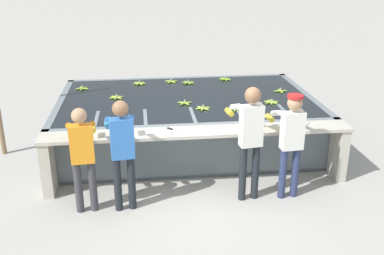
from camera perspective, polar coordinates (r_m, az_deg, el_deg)
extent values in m
plane|color=#A3A099|center=(7.09, 1.06, -8.10)|extent=(80.00, 80.00, 0.00)
cube|color=slate|center=(8.87, -0.69, -1.71)|extent=(4.82, 3.10, 0.06)
cube|color=slate|center=(7.34, 0.54, -2.99)|extent=(4.82, 0.12, 0.93)
cube|color=slate|center=(10.12, -1.60, 3.79)|extent=(4.82, 0.12, 0.93)
cube|color=slate|center=(8.80, -16.11, 0.29)|extent=(0.12, 3.10, 0.93)
cube|color=slate|center=(9.24, 13.95, 1.50)|extent=(0.12, 3.10, 0.93)
cube|color=black|center=(8.70, -0.70, 1.11)|extent=(4.58, 2.86, 0.87)
cube|color=slate|center=(7.75, -11.78, -2.13)|extent=(0.06, 0.80, 0.93)
cube|color=slate|center=(7.71, -5.83, -1.89)|extent=(0.06, 0.80, 0.93)
cube|color=slate|center=(7.76, 0.11, -1.63)|extent=(0.06, 0.80, 0.93)
cube|color=slate|center=(7.89, 5.92, -1.36)|extent=(0.06, 0.80, 0.93)
cube|color=slate|center=(8.10, 11.48, -1.08)|extent=(0.06, 0.80, 0.93)
cube|color=#B7B2A3|center=(6.91, 0.86, -0.58)|extent=(4.82, 0.45, 0.05)
cube|color=#B7B2A3|center=(7.19, -17.81, -4.82)|extent=(0.16, 0.41, 0.88)
cube|color=#B7B2A3|center=(7.72, 18.12, -3.04)|extent=(0.16, 0.41, 0.88)
cylinder|color=#38383D|center=(6.59, -14.22, -7.38)|extent=(0.11, 0.11, 0.77)
cylinder|color=#38383D|center=(6.58, -12.47, -7.26)|extent=(0.11, 0.11, 0.77)
cube|color=orange|center=(6.31, -13.84, -2.03)|extent=(0.33, 0.20, 0.55)
sphere|color=tan|center=(6.17, -14.16, 1.47)|extent=(0.21, 0.21, 0.21)
cylinder|color=orange|center=(6.48, -15.36, 0.24)|extent=(0.11, 0.32, 0.18)
cylinder|color=gold|center=(6.78, -15.15, -0.34)|extent=(0.10, 0.21, 0.08)
cylinder|color=orange|center=(6.47, -12.54, 0.46)|extent=(0.11, 0.32, 0.18)
cylinder|color=gold|center=(6.76, -12.45, -0.13)|extent=(0.10, 0.21, 0.08)
cylinder|color=#1E2328|center=(6.51, -9.42, -7.14)|extent=(0.11, 0.11, 0.82)
cylinder|color=#1E2328|center=(6.52, -7.66, -6.97)|extent=(0.11, 0.11, 0.82)
cube|color=blue|center=(6.22, -8.88, -1.37)|extent=(0.34, 0.21, 0.58)
sphere|color=#896042|center=(6.08, -9.10, 2.38)|extent=(0.22, 0.22, 0.22)
cylinder|color=blue|center=(6.38, -10.64, 1.03)|extent=(0.12, 0.32, 0.18)
cylinder|color=teal|center=(6.67, -10.70, 0.40)|extent=(0.11, 0.21, 0.08)
cylinder|color=blue|center=(6.40, -7.78, 1.27)|extent=(0.12, 0.32, 0.18)
cylinder|color=teal|center=(6.69, -7.97, 0.64)|extent=(0.11, 0.21, 0.08)
cylinder|color=#1E2328|center=(6.72, 6.46, -5.79)|extent=(0.11, 0.11, 0.87)
cylinder|color=#1E2328|center=(6.79, 8.04, -5.58)|extent=(0.11, 0.11, 0.87)
cube|color=white|center=(6.46, 7.55, 0.21)|extent=(0.34, 0.21, 0.61)
sphere|color=#896042|center=(6.32, 7.75, 4.07)|extent=(0.23, 0.23, 0.23)
cylinder|color=white|center=(6.55, 5.53, 2.65)|extent=(0.12, 0.32, 0.18)
cylinder|color=gold|center=(6.83, 4.77, 1.97)|extent=(0.11, 0.21, 0.08)
cylinder|color=white|center=(6.67, 8.12, 2.85)|extent=(0.12, 0.32, 0.18)
cylinder|color=gold|center=(6.94, 7.26, 2.18)|extent=(0.11, 0.21, 0.08)
cylinder|color=navy|center=(6.88, 11.44, -5.75)|extent=(0.11, 0.11, 0.80)
cylinder|color=navy|center=(6.96, 12.96, -5.56)|extent=(0.11, 0.11, 0.80)
cube|color=white|center=(6.65, 12.65, -0.39)|extent=(0.33, 0.20, 0.56)
sphere|color=tan|center=(6.51, 12.94, 3.06)|extent=(0.22, 0.22, 0.22)
cylinder|color=red|center=(6.49, 13.00, 3.88)|extent=(0.23, 0.23, 0.04)
cylinder|color=white|center=(6.74, 10.68, 1.82)|extent=(0.11, 0.32, 0.18)
cylinder|color=gold|center=(7.01, 9.83, 1.20)|extent=(0.10, 0.21, 0.08)
cylinder|color=white|center=(6.86, 13.16, 1.98)|extent=(0.11, 0.32, 0.18)
cylinder|color=gold|center=(7.13, 12.23, 1.37)|extent=(0.10, 0.21, 0.08)
ellipsoid|color=#8CB738|center=(7.83, 5.44, 2.24)|extent=(0.08, 0.17, 0.04)
ellipsoid|color=#8CB738|center=(7.86, 5.83, 2.31)|extent=(0.16, 0.12, 0.04)
ellipsoid|color=#8CB738|center=(7.92, 5.70, 2.46)|extent=(0.15, 0.14, 0.04)
ellipsoid|color=#8CB738|center=(7.92, 5.23, 2.48)|extent=(0.10, 0.17, 0.04)
ellipsoid|color=#8CB738|center=(7.86, 5.07, 2.34)|extent=(0.17, 0.05, 0.04)
cylinder|color=tan|center=(7.87, 5.46, 2.61)|extent=(0.03, 0.03, 0.05)
ellipsoid|color=#7FAD33|center=(8.94, 8.09, 4.51)|extent=(0.17, 0.10, 0.04)
ellipsoid|color=#7FAD33|center=(9.00, 7.80, 4.63)|extent=(0.10, 0.17, 0.04)
ellipsoid|color=#7FAD33|center=(8.96, 7.39, 4.57)|extent=(0.17, 0.10, 0.04)
ellipsoid|color=#7FAD33|center=(8.90, 7.69, 4.45)|extent=(0.10, 0.17, 0.04)
cylinder|color=tan|center=(8.94, 7.75, 4.76)|extent=(0.03, 0.03, 0.05)
ellipsoid|color=#93BC3D|center=(9.07, 10.84, 4.57)|extent=(0.17, 0.04, 0.04)
ellipsoid|color=#93BC3D|center=(9.04, 11.28, 4.48)|extent=(0.04, 0.17, 0.04)
ellipsoid|color=#93BC3D|center=(9.11, 11.50, 4.59)|extent=(0.17, 0.04, 0.04)
ellipsoid|color=#93BC3D|center=(9.14, 11.06, 4.68)|extent=(0.04, 0.17, 0.04)
cylinder|color=tan|center=(9.08, 11.19, 4.79)|extent=(0.03, 0.03, 0.05)
ellipsoid|color=#9EC642|center=(9.68, -2.65, 5.95)|extent=(0.04, 0.17, 0.04)
ellipsoid|color=#9EC642|center=(9.64, -2.95, 5.88)|extent=(0.17, 0.09, 0.04)
ellipsoid|color=#9EC642|center=(9.58, -2.82, 5.79)|extent=(0.13, 0.16, 0.04)
ellipsoid|color=#9EC642|center=(9.58, -2.43, 5.80)|extent=(0.13, 0.16, 0.04)
ellipsoid|color=#9EC642|center=(9.64, -2.33, 5.90)|extent=(0.17, 0.08, 0.04)
cylinder|color=tan|center=(9.62, -2.64, 6.07)|extent=(0.03, 0.03, 0.05)
ellipsoid|color=#93BC3D|center=(8.31, 9.76, 3.14)|extent=(0.17, 0.11, 0.04)
ellipsoid|color=#93BC3D|center=(8.29, 10.07, 3.08)|extent=(0.07, 0.17, 0.04)
ellipsoid|color=#93BC3D|center=(8.31, 10.35, 3.11)|extent=(0.13, 0.16, 0.04)
ellipsoid|color=#93BC3D|center=(8.36, 10.41, 3.20)|extent=(0.17, 0.04, 0.04)
ellipsoid|color=#93BC3D|center=(8.39, 10.19, 3.29)|extent=(0.13, 0.15, 0.04)
ellipsoid|color=#93BC3D|center=(8.39, 9.87, 3.30)|extent=(0.07, 0.17, 0.04)
ellipsoid|color=#93BC3D|center=(8.35, 9.67, 3.24)|extent=(0.17, 0.11, 0.04)
cylinder|color=tan|center=(8.33, 10.06, 3.43)|extent=(0.03, 0.03, 0.05)
ellipsoid|color=#8CB738|center=(8.22, -0.93, 3.26)|extent=(0.05, 0.17, 0.04)
ellipsoid|color=#8CB738|center=(8.19, -1.29, 3.17)|extent=(0.17, 0.10, 0.04)
ellipsoid|color=#8CB738|center=(8.13, -1.15, 3.04)|extent=(0.14, 0.15, 0.04)
ellipsoid|color=#8CB738|center=(8.13, -0.70, 3.05)|extent=(0.12, 0.17, 0.04)
ellipsoid|color=#8CB738|center=(8.19, -0.56, 3.18)|extent=(0.17, 0.07, 0.04)
cylinder|color=tan|center=(8.16, -0.93, 3.38)|extent=(0.03, 0.03, 0.05)
ellipsoid|color=#7FAD33|center=(9.78, 4.32, 6.07)|extent=(0.05, 0.17, 0.04)
ellipsoid|color=#7FAD33|center=(9.81, 4.53, 6.11)|extent=(0.16, 0.12, 0.04)
ellipsoid|color=#7FAD33|center=(9.86, 4.51, 6.18)|extent=(0.17, 0.09, 0.04)
ellipsoid|color=#7FAD33|center=(9.89, 4.28, 6.23)|extent=(0.09, 0.17, 0.04)
ellipsoid|color=#7FAD33|center=(9.87, 4.01, 6.22)|extent=(0.12, 0.16, 0.04)
ellipsoid|color=#7FAD33|center=(9.83, 3.91, 6.16)|extent=(0.17, 0.06, 0.04)
ellipsoid|color=#7FAD33|center=(9.79, 4.04, 6.09)|extent=(0.15, 0.14, 0.04)
cylinder|color=tan|center=(9.82, 4.23, 6.35)|extent=(0.03, 0.03, 0.05)
ellipsoid|color=#93BC3D|center=(7.92, 13.19, 2.00)|extent=(0.11, 0.17, 0.04)
ellipsoid|color=#93BC3D|center=(8.00, 13.20, 2.18)|extent=(0.17, 0.11, 0.04)
ellipsoid|color=#93BC3D|center=(8.00, 12.64, 2.22)|extent=(0.11, 0.17, 0.04)
ellipsoid|color=#93BC3D|center=(7.92, 12.63, 2.05)|extent=(0.17, 0.11, 0.04)
cylinder|color=tan|center=(7.95, 12.94, 2.36)|extent=(0.03, 0.03, 0.05)
ellipsoid|color=#8CB738|center=(9.41, -13.84, 4.92)|extent=(0.11, 0.17, 0.04)
ellipsoid|color=#8CB738|center=(9.36, -14.05, 4.81)|extent=(0.17, 0.06, 0.04)
ellipsoid|color=#8CB738|center=(9.31, -13.80, 4.75)|extent=(0.06, 0.17, 0.04)
ellipsoid|color=#8CB738|center=(9.33, -13.43, 4.82)|extent=(0.17, 0.11, 0.04)
ellipsoid|color=#8CB738|center=(9.39, -13.46, 4.92)|extent=(0.15, 0.15, 0.04)
cylinder|color=tan|center=(9.35, -13.73, 5.05)|extent=(0.03, 0.03, 0.05)
ellipsoid|color=#75A333|center=(9.47, -0.38, 5.64)|extent=(0.06, 0.17, 0.04)
ellipsoid|color=#75A333|center=(9.50, -0.16, 5.69)|extent=(0.17, 0.12, 0.04)
ellipsoid|color=#75A333|center=(9.55, -0.17, 5.76)|extent=(0.17, 0.10, 0.04)
ellipsoid|color=#75A333|center=(9.58, -0.40, 5.81)|extent=(0.08, 0.17, 0.04)
ellipsoid|color=#75A333|center=(9.56, -0.68, 5.78)|extent=(0.13, 0.16, 0.04)
ellipsoid|color=#75A333|center=(9.52, -0.80, 5.72)|extent=(0.17, 0.05, 0.04)
ellipsoid|color=#75A333|center=(9.48, -0.66, 5.65)|extent=(0.14, 0.15, 0.04)
cylinder|color=tan|center=(9.51, -0.47, 5.93)|extent=(0.03, 0.03, 0.05)
ellipsoid|color=#93BC3D|center=(9.59, -6.69, 5.68)|extent=(0.04, 0.17, 0.04)
ellipsoid|color=#93BC3D|center=(9.57, -6.94, 5.64)|extent=(0.16, 0.13, 0.04)
ellipsoid|color=#93BC3D|center=(9.52, -7.01, 5.56)|extent=(0.17, 0.07, 0.04)
ellipsoid|color=#93BC3D|center=(9.49, -6.83, 5.51)|extent=(0.11, 0.17, 0.04)
ellipsoid|color=#93BC3D|center=(9.49, -6.54, 5.52)|extent=(0.11, 0.17, 0.04)
ellipsoid|color=#93BC3D|center=(9.52, -6.36, 5.59)|extent=(0.17, 0.07, 0.04)
ellipsoid|color=#93BC3D|center=(9.57, -6.43, 5.66)|extent=(0.16, 0.13, 0.04)
cylinder|color=tan|center=(9.52, -6.69, 5.80)|extent=(0.03, 0.03, 0.05)
ellipsoid|color=#9EC642|center=(8.67, -9.48, 3.90)|extent=(0.07, 0.17, 0.04)
ellipsoid|color=#9EC642|center=(8.65, -9.83, 3.85)|extent=(0.15, 0.14, 0.04)
ellipsoid|color=#9EC642|center=(8.60, -9.92, 3.74)|extent=(0.17, 0.09, 0.04)
ellipsoid|color=#9EC642|center=(8.56, -9.66, 3.68)|extent=(0.07, 0.17, 0.04)
ellipsoid|color=#9EC642|center=(8.58, -9.31, 3.73)|extent=(0.15, 0.14, 0.04)
ellipsoid|color=#9EC642|center=(8.63, -9.22, 3.84)|extent=(0.17, 0.09, 0.04)
cylinder|color=tan|center=(8.61, -9.59, 4.01)|extent=(0.03, 0.03, 0.05)
ellipsoid|color=#9EC642|center=(7.94, 1.48, 2.59)|extent=(0.09, 0.17, 0.04)
ellipsoid|color=#9EC642|center=(7.92, 1.10, 2.56)|extent=(0.14, 0.15, 0.04)
ellipsoid|color=#9EC642|center=(7.87, 1.03, 2.43)|extent=(0.17, 0.07, 0.04)
ellipsoid|color=#9EC642|center=(7.83, 1.33, 2.35)|extent=(0.09, 0.17, 0.04)
ellipsoid|color=#9EC642|center=(7.85, 1.71, 2.39)|extent=(0.14, 0.15, 0.04)
ellipsoid|color=#9EC642|center=(7.90, 1.78, 2.51)|extent=(0.17, 0.07, 0.04)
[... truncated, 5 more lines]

